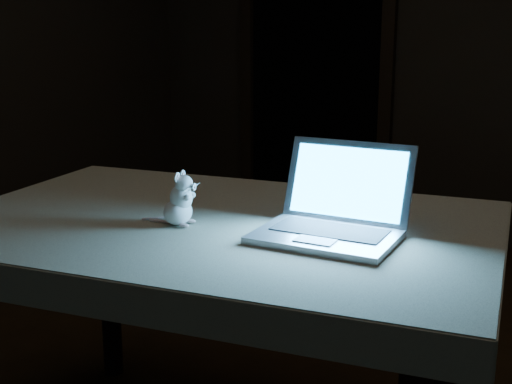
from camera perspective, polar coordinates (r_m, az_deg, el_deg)
The scene contains 6 objects.
back_wall at distance 4.10m, azimuth 19.50°, elevation 13.45°, with size 4.50×0.04×2.60m, color black.
doorway at distance 4.45m, azimuth 4.96°, elevation 11.10°, with size 1.06×0.36×2.13m, color black, non-canonical shape.
table at distance 2.01m, azimuth -3.07°, elevation -12.77°, with size 1.39×0.90×0.75m, color black, non-canonical shape.
tablecloth at distance 1.83m, azimuth -1.96°, elevation -4.12°, with size 1.49×0.99×0.09m, color #BFB89D, non-canonical shape.
laptop at distance 1.67m, azimuth 5.89°, elevation -0.23°, with size 0.34×0.30×0.23m, color #A3A2A7, non-canonical shape.
plush_mouse at distance 1.81m, azimuth -6.56°, elevation -0.53°, with size 0.11×0.11×0.14m, color white, non-canonical shape.
Camera 1 is at (0.78, -1.52, 1.27)m, focal length 48.00 mm.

